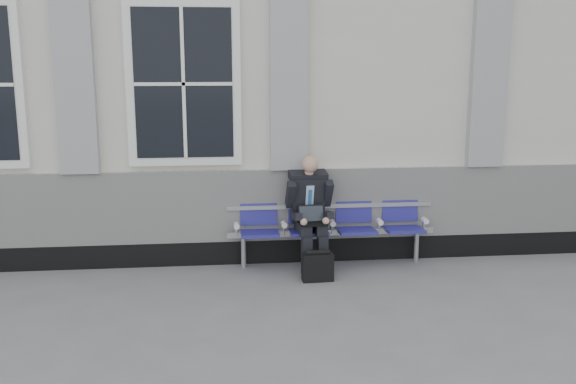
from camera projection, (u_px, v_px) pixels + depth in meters
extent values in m
plane|color=slate|center=(149.00, 311.00, 6.60)|extent=(70.00, 70.00, 0.00)
cube|color=beige|center=(168.00, 89.00, 9.58)|extent=(14.00, 4.00, 4.20)
cube|color=black|center=(161.00, 254.00, 8.00)|extent=(14.00, 0.10, 0.30)
cube|color=silver|center=(159.00, 208.00, 7.86)|extent=(14.00, 0.08, 0.90)
cube|color=#989A9D|center=(74.00, 71.00, 7.42)|extent=(0.45, 0.14, 2.40)
cube|color=#989A9D|center=(289.00, 71.00, 7.68)|extent=(0.45, 0.14, 2.40)
cube|color=#989A9D|center=(489.00, 70.00, 7.94)|extent=(0.45, 0.14, 2.40)
cube|color=white|center=(184.00, 84.00, 7.60)|extent=(1.35, 0.10, 1.95)
cube|color=black|center=(183.00, 84.00, 7.55)|extent=(1.15, 0.02, 1.75)
cube|color=#9EA0A3|center=(331.00, 232.00, 8.00)|extent=(2.60, 0.07, 0.07)
cube|color=#9EA0A3|center=(330.00, 206.00, 8.05)|extent=(2.60, 0.05, 0.05)
cylinder|color=#9EA0A3|center=(243.00, 252.00, 7.93)|extent=(0.06, 0.06, 0.39)
cylinder|color=#9EA0A3|center=(416.00, 247.00, 8.16)|extent=(0.06, 0.06, 0.39)
cube|color=navy|center=(260.00, 234.00, 7.82)|extent=(0.46, 0.42, 0.07)
cube|color=navy|center=(259.00, 209.00, 7.97)|extent=(0.46, 0.10, 0.40)
cube|color=navy|center=(309.00, 232.00, 7.88)|extent=(0.46, 0.42, 0.07)
cube|color=navy|center=(306.00, 208.00, 8.03)|extent=(0.46, 0.10, 0.40)
cube|color=navy|center=(356.00, 231.00, 7.94)|extent=(0.46, 0.42, 0.07)
cube|color=navy|center=(353.00, 207.00, 8.10)|extent=(0.46, 0.10, 0.40)
cube|color=navy|center=(404.00, 229.00, 8.01)|extent=(0.46, 0.42, 0.07)
cube|color=navy|center=(400.00, 205.00, 8.16)|extent=(0.46, 0.10, 0.40)
cylinder|color=white|center=(237.00, 226.00, 7.80)|extent=(0.07, 0.12, 0.07)
cylinder|color=white|center=(284.00, 224.00, 7.86)|extent=(0.07, 0.12, 0.07)
cylinder|color=white|center=(332.00, 223.00, 7.92)|extent=(0.07, 0.12, 0.07)
cylinder|color=white|center=(380.00, 222.00, 7.98)|extent=(0.07, 0.12, 0.07)
cylinder|color=white|center=(425.00, 220.00, 8.04)|extent=(0.07, 0.12, 0.07)
cube|color=black|center=(308.00, 274.00, 7.60)|extent=(0.13, 0.26, 0.09)
cube|color=black|center=(323.00, 273.00, 7.64)|extent=(0.13, 0.26, 0.09)
cube|color=black|center=(307.00, 256.00, 7.61)|extent=(0.13, 0.13, 0.47)
cube|color=black|center=(322.00, 255.00, 7.65)|extent=(0.13, 0.13, 0.47)
cube|color=black|center=(303.00, 228.00, 7.76)|extent=(0.17, 0.44, 0.13)
cube|color=black|center=(318.00, 227.00, 7.79)|extent=(0.17, 0.44, 0.13)
cube|color=black|center=(308.00, 198.00, 7.90)|extent=(0.43, 0.36, 0.61)
cube|color=#ACCDE3|center=(310.00, 199.00, 7.78)|extent=(0.10, 0.10, 0.34)
cube|color=#2560AD|center=(310.00, 201.00, 7.78)|extent=(0.05, 0.08, 0.28)
cube|color=black|center=(308.00, 176.00, 7.81)|extent=(0.48, 0.26, 0.14)
cylinder|color=tan|center=(309.00, 171.00, 7.75)|extent=(0.11, 0.11, 0.10)
sphere|color=tan|center=(310.00, 164.00, 7.67)|extent=(0.20, 0.20, 0.20)
cube|color=black|center=(291.00, 195.00, 7.75)|extent=(0.12, 0.28, 0.36)
cube|color=black|center=(328.00, 193.00, 7.83)|extent=(0.12, 0.28, 0.36)
cube|color=black|center=(297.00, 216.00, 7.63)|extent=(0.11, 0.30, 0.13)
cube|color=black|center=(328.00, 215.00, 7.70)|extent=(0.11, 0.30, 0.13)
sphere|color=tan|center=(304.00, 222.00, 7.52)|extent=(0.09, 0.09, 0.09)
sphere|color=tan|center=(326.00, 221.00, 7.57)|extent=(0.09, 0.09, 0.09)
cube|color=black|center=(313.00, 224.00, 7.63)|extent=(0.33, 0.25, 0.02)
cube|color=black|center=(311.00, 213.00, 7.72)|extent=(0.32, 0.11, 0.20)
cube|color=black|center=(311.00, 214.00, 7.71)|extent=(0.29, 0.09, 0.17)
cube|color=black|center=(318.00, 267.00, 7.45)|extent=(0.37, 0.17, 0.32)
cylinder|color=black|center=(318.00, 253.00, 7.41)|extent=(0.29, 0.07, 0.06)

